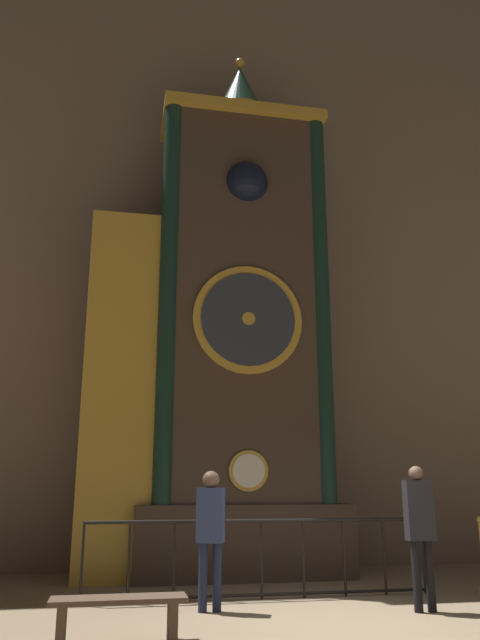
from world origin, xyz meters
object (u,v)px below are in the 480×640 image
(visitor_far, at_px, (420,523))
(visitor_bench, at_px, (118,610))
(visitor_near, at_px, (211,525))
(clock_tower, at_px, (220,334))

(visitor_far, distance_m, visitor_bench, 3.95)
(visitor_near, distance_m, visitor_far, 2.68)
(visitor_far, bearing_deg, visitor_near, 175.79)
(visitor_near, height_order, visitor_far, visitor_far)
(visitor_near, distance_m, visitor_bench, 1.98)
(visitor_far, height_order, visitor_bench, visitor_far)
(clock_tower, bearing_deg, visitor_near, -101.15)
(clock_tower, xyz_separation_m, visitor_bench, (-1.72, -4.39, -3.98))
(visitor_bench, bearing_deg, clock_tower, 68.58)
(visitor_bench, bearing_deg, visitor_near, 51.77)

